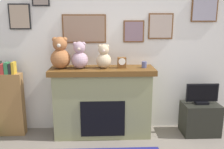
{
  "coord_description": "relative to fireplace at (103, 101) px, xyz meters",
  "views": [
    {
      "loc": [
        -0.31,
        -1.97,
        1.83
      ],
      "look_at": [
        -0.15,
        1.7,
        0.98
      ],
      "focal_mm": 39.31,
      "sensor_mm": 36.0,
      "label": 1
    }
  ],
  "objects": [
    {
      "name": "teddy_bear_brown",
      "position": [
        -0.34,
        -0.02,
        0.72
      ],
      "size": [
        0.25,
        0.25,
        0.4
      ],
      "color": "#A78895",
      "rests_on": "fireplace"
    },
    {
      "name": "television",
      "position": [
        1.56,
        -0.06,
        0.11
      ],
      "size": [
        0.51,
        0.14,
        0.33
      ],
      "color": "black",
      "rests_on": "tv_stand"
    },
    {
      "name": "teddy_bear_cream",
      "position": [
        0.02,
        -0.02,
        0.7
      ],
      "size": [
        0.23,
        0.23,
        0.36
      ],
      "color": "tan",
      "rests_on": "fireplace"
    },
    {
      "name": "bookshelf",
      "position": [
        -1.47,
        0.04,
        0.0
      ],
      "size": [
        0.45,
        0.16,
        1.22
      ],
      "color": "olive",
      "rests_on": "ground_plane"
    },
    {
      "name": "teddy_bear_grey",
      "position": [
        -0.62,
        -0.02,
        0.75
      ],
      "size": [
        0.29,
        0.29,
        0.48
      ],
      "color": "#985B32",
      "rests_on": "fireplace"
    },
    {
      "name": "tv_stand",
      "position": [
        1.56,
        -0.06,
        -0.3
      ],
      "size": [
        0.57,
        0.4,
        0.5
      ],
      "primitive_type": "cube",
      "color": "black",
      "rests_on": "ground_plane"
    },
    {
      "name": "back_wall",
      "position": [
        0.3,
        0.3,
        0.76
      ],
      "size": [
        5.2,
        0.15,
        2.6
      ],
      "color": "silver",
      "rests_on": "ground_plane"
    },
    {
      "name": "fireplace",
      "position": [
        0.0,
        0.0,
        0.0
      ],
      "size": [
        1.59,
        0.54,
        1.09
      ],
      "color": "#808256",
      "rests_on": "ground_plane"
    },
    {
      "name": "candle_jar",
      "position": [
        0.64,
        -0.02,
        0.58
      ],
      "size": [
        0.08,
        0.08,
        0.1
      ],
      "primitive_type": "cylinder",
      "color": "#4C517A",
      "rests_on": "fireplace"
    },
    {
      "name": "mantel_clock",
      "position": [
        0.3,
        -0.02,
        0.62
      ],
      "size": [
        0.13,
        0.1,
        0.16
      ],
      "color": "brown",
      "rests_on": "fireplace"
    }
  ]
}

